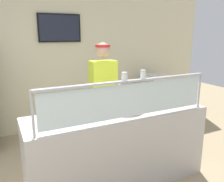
# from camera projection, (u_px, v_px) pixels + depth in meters

# --- Properties ---
(ground_plane) EXTENTS (12.00, 12.00, 0.00)m
(ground_plane) POSITION_uv_depth(u_px,v_px,m) (98.00, 157.00, 3.61)
(ground_plane) COLOR tan
(ground_plane) RESTS_ON ground
(shop_rear_unit) EXTENTS (6.65, 0.13, 2.70)m
(shop_rear_unit) POSITION_uv_depth(u_px,v_px,m) (67.00, 61.00, 4.62)
(shop_rear_unit) COLOR beige
(shop_rear_unit) RESTS_ON ground
(serving_counter) EXTENTS (2.25, 0.68, 0.95)m
(serving_counter) POSITION_uv_depth(u_px,v_px,m) (118.00, 148.00, 2.93)
(serving_counter) COLOR #BCB7B2
(serving_counter) RESTS_ON ground
(sneeze_guard) EXTENTS (2.08, 0.06, 0.45)m
(sneeze_guard) POSITION_uv_depth(u_px,v_px,m) (131.00, 95.00, 2.50)
(sneeze_guard) COLOR #B2B5BC
(sneeze_guard) RESTS_ON serving_counter
(pizza_tray) EXTENTS (0.42, 0.42, 0.04)m
(pizza_tray) POSITION_uv_depth(u_px,v_px,m) (126.00, 110.00, 2.82)
(pizza_tray) COLOR #9EA0A8
(pizza_tray) RESTS_ON serving_counter
(pizza_server) EXTENTS (0.14, 0.29, 0.01)m
(pizza_server) POSITION_uv_depth(u_px,v_px,m) (130.00, 109.00, 2.82)
(pizza_server) COLOR #ADAFB7
(pizza_server) RESTS_ON pizza_tray
(parmesan_shaker) EXTENTS (0.06, 0.06, 0.09)m
(parmesan_shaker) POSITION_uv_depth(u_px,v_px,m) (124.00, 77.00, 2.42)
(parmesan_shaker) COLOR white
(parmesan_shaker) RESTS_ON sneeze_guard
(pepper_flake_shaker) EXTENTS (0.06, 0.06, 0.10)m
(pepper_flake_shaker) POSITION_uv_depth(u_px,v_px,m) (143.00, 75.00, 2.52)
(pepper_flake_shaker) COLOR white
(pepper_flake_shaker) RESTS_ON sneeze_guard
(worker_figure) EXTENTS (0.41, 0.50, 1.76)m
(worker_figure) POSITION_uv_depth(u_px,v_px,m) (104.00, 94.00, 3.45)
(worker_figure) COLOR #23232D
(worker_figure) RESTS_ON ground
(prep_shelf) EXTENTS (0.70, 0.55, 0.87)m
(prep_shelf) POSITION_uv_depth(u_px,v_px,m) (155.00, 99.00, 5.24)
(prep_shelf) COLOR #B7BABF
(prep_shelf) RESTS_ON ground
(pizza_box_stack) EXTENTS (0.47, 0.47, 0.13)m
(pizza_box_stack) POSITION_uv_depth(u_px,v_px,m) (156.00, 77.00, 5.12)
(pizza_box_stack) COLOR silver
(pizza_box_stack) RESTS_ON prep_shelf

